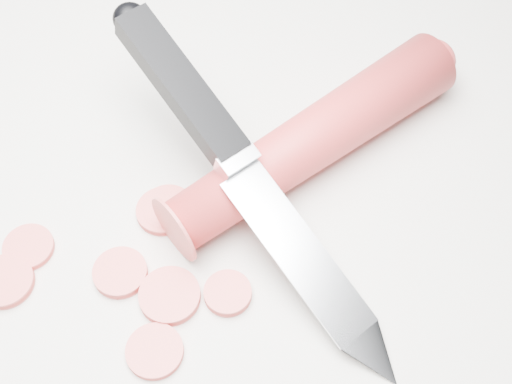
% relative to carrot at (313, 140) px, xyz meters
% --- Properties ---
extents(ground, '(2.40, 2.40, 0.00)m').
position_rel_carrot_xyz_m(ground, '(-0.07, -0.07, -0.02)').
color(ground, beige).
rests_on(ground, ground).
extents(carrot, '(0.14, 0.22, 0.04)m').
position_rel_carrot_xyz_m(carrot, '(0.00, 0.00, 0.00)').
color(carrot, red).
rests_on(carrot, ground).
extents(carrot_slice_0, '(0.04, 0.04, 0.01)m').
position_rel_carrot_xyz_m(carrot_slice_0, '(-0.07, -0.08, -0.02)').
color(carrot_slice_0, '#D34844').
rests_on(carrot_slice_0, ground).
extents(carrot_slice_1, '(0.03, 0.03, 0.01)m').
position_rel_carrot_xyz_m(carrot_slice_1, '(-0.08, -0.13, -0.02)').
color(carrot_slice_1, '#D34844').
rests_on(carrot_slice_1, ground).
extents(carrot_slice_2, '(0.03, 0.03, 0.01)m').
position_rel_carrot_xyz_m(carrot_slice_2, '(-0.07, -0.08, -0.02)').
color(carrot_slice_2, '#D34844').
rests_on(carrot_slice_2, ground).
extents(carrot_slice_3, '(0.04, 0.04, 0.01)m').
position_rel_carrot_xyz_m(carrot_slice_3, '(-0.04, -0.13, -0.02)').
color(carrot_slice_3, '#D34844').
rests_on(carrot_slice_3, ground).
extents(carrot_slice_4, '(0.03, 0.03, 0.01)m').
position_rel_carrot_xyz_m(carrot_slice_4, '(-0.04, -0.17, -0.02)').
color(carrot_slice_4, '#D34844').
rests_on(carrot_slice_4, ground).
extents(carrot_slice_5, '(0.03, 0.03, 0.01)m').
position_rel_carrot_xyz_m(carrot_slice_5, '(-0.14, -0.14, -0.02)').
color(carrot_slice_5, '#D34844').
rests_on(carrot_slice_5, ground).
extents(carrot_slice_6, '(0.03, 0.03, 0.01)m').
position_rel_carrot_xyz_m(carrot_slice_6, '(-0.01, -0.12, -0.02)').
color(carrot_slice_6, '#D34844').
rests_on(carrot_slice_6, ground).
extents(carrot_slice_7, '(0.04, 0.04, 0.01)m').
position_rel_carrot_xyz_m(carrot_slice_7, '(-0.14, -0.16, -0.02)').
color(carrot_slice_7, '#D34844').
rests_on(carrot_slice_7, ground).
extents(kitchen_knife, '(0.26, 0.16, 0.09)m').
position_rel_carrot_xyz_m(kitchen_knife, '(-0.02, -0.06, 0.02)').
color(kitchen_knife, silver).
rests_on(kitchen_knife, ground).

